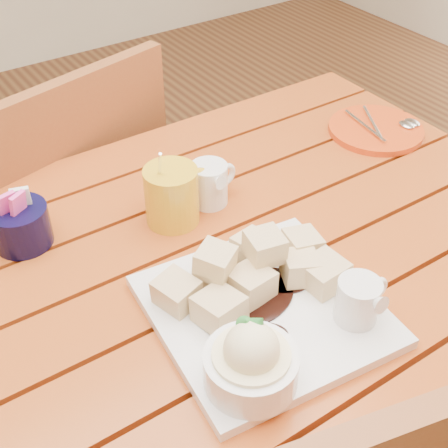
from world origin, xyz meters
TOP-DOWN VIEW (x-y plane):
  - table at (0.00, 0.00)m, footprint 1.20×0.79m
  - dessert_plate at (0.00, -0.14)m, footprint 0.31×0.31m
  - coffee_mug_right at (0.03, 0.13)m, footprint 0.12×0.08m
  - cream_pitcher at (0.10, 0.13)m, footprint 0.09×0.07m
  - sugar_caddy at (-0.19, 0.21)m, footprint 0.09×0.09m
  - orange_saucer at (0.49, 0.14)m, footprint 0.18×0.18m
  - chair_far at (-0.03, 0.53)m, footprint 0.51×0.51m

SIDE VIEW (x-z plane):
  - chair_far at x=-0.03m, z-range 0.05..0.94m
  - table at x=0.00m, z-range 0.27..1.02m
  - orange_saucer at x=0.49m, z-range 0.75..0.77m
  - dessert_plate at x=0.00m, z-range 0.73..0.84m
  - sugar_caddy at x=-0.19m, z-range 0.74..0.83m
  - cream_pitcher at x=0.10m, z-range 0.75..0.83m
  - coffee_mug_right at x=0.03m, z-range 0.73..0.87m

